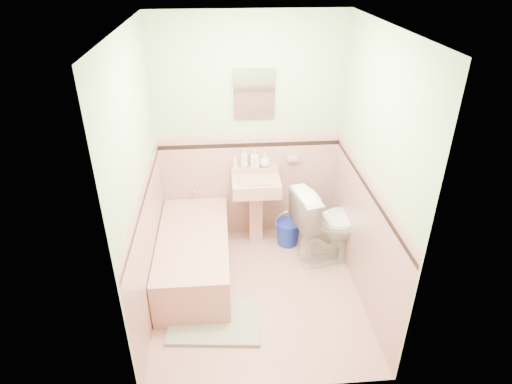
{
  "coord_description": "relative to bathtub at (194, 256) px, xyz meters",
  "views": [
    {
      "loc": [
        -0.29,
        -3.29,
        2.99
      ],
      "look_at": [
        0.0,
        0.25,
        1.0
      ],
      "focal_mm": 30.55,
      "sensor_mm": 36.0,
      "label": 1
    }
  ],
  "objects": [
    {
      "name": "accent_left",
      "position": [
        -0.35,
        -0.33,
        0.89
      ],
      "size": [
        0.0,
        2.2,
        2.2
      ],
      "primitive_type": "plane",
      "rotation": [
        1.57,
        0.0,
        1.57
      ],
      "color": "black",
      "rests_on": "ground"
    },
    {
      "name": "cap_left",
      "position": [
        -0.35,
        -0.33,
        1.0
      ],
      "size": [
        0.0,
        2.2,
        2.2
      ],
      "primitive_type": "plane",
      "rotation": [
        1.57,
        0.0,
        1.57
      ],
      "color": "tan",
      "rests_on": "ground"
    },
    {
      "name": "cap_right",
      "position": [
        1.61,
        -0.33,
        1.0
      ],
      "size": [
        0.0,
        2.2,
        2.2
      ],
      "primitive_type": "plane",
      "rotation": [
        1.57,
        0.0,
        -1.57
      ],
      "color": "tan",
      "rests_on": "ground"
    },
    {
      "name": "wainscot_left",
      "position": [
        -0.36,
        -0.33,
        0.38
      ],
      "size": [
        0.0,
        2.2,
        2.2
      ],
      "primitive_type": "plane",
      "rotation": [
        1.57,
        0.0,
        1.57
      ],
      "color": "#D19A8C",
      "rests_on": "ground"
    },
    {
      "name": "tube",
      "position": [
        0.46,
        0.71,
        0.71
      ],
      "size": [
        0.04,
        0.04,
        0.12
      ],
      "primitive_type": "cylinder",
      "rotation": [
        0.0,
        0.0,
        0.22
      ],
      "color": "white",
      "rests_on": "sink"
    },
    {
      "name": "sink_faucet",
      "position": [
        0.68,
        0.67,
        0.72
      ],
      "size": [
        0.02,
        0.02,
        0.1
      ],
      "primitive_type": "cylinder",
      "color": "silver",
      "rests_on": "sink"
    },
    {
      "name": "wainscot_back",
      "position": [
        0.63,
        0.76,
        0.38
      ],
      "size": [
        2.0,
        0.0,
        2.0
      ],
      "primitive_type": "plane",
      "rotation": [
        1.57,
        0.0,
        0.0
      ],
      "color": "#D19A8C",
      "rests_on": "ground"
    },
    {
      "name": "floor",
      "position": [
        0.63,
        -0.33,
        -0.23
      ],
      "size": [
        2.2,
        2.2,
        0.0
      ],
      "primitive_type": "plane",
      "color": "tan",
      "rests_on": "ground"
    },
    {
      "name": "wainscot_front",
      "position": [
        0.63,
        -1.42,
        0.38
      ],
      "size": [
        2.0,
        0.0,
        2.0
      ],
      "primitive_type": "plane",
      "rotation": [
        -1.57,
        0.0,
        0.0
      ],
      "color": "#D19A8C",
      "rests_on": "ground"
    },
    {
      "name": "wall_front",
      "position": [
        0.63,
        -1.43,
        1.02
      ],
      "size": [
        2.5,
        0.0,
        2.5
      ],
      "primitive_type": "plane",
      "rotation": [
        -1.57,
        0.0,
        0.0
      ],
      "color": "beige",
      "rests_on": "ground"
    },
    {
      "name": "tub_faucet",
      "position": [
        0.0,
        0.72,
        0.41
      ],
      "size": [
        0.04,
        0.12,
        0.04
      ],
      "primitive_type": "cylinder",
      "rotation": [
        1.57,
        0.0,
        0.0
      ],
      "color": "silver",
      "rests_on": "wall_back"
    },
    {
      "name": "soap_bottle_right",
      "position": [
        0.79,
        0.71,
        0.73
      ],
      "size": [
        0.16,
        0.16,
        0.16
      ],
      "primitive_type": "imported",
      "rotation": [
        0.0,
        0.0,
        0.35
      ],
      "color": "#B2B2B2",
      "rests_on": "sink"
    },
    {
      "name": "bath_mat",
      "position": [
        0.2,
        -0.72,
        -0.21
      ],
      "size": [
        0.88,
        0.63,
        0.03
      ],
      "primitive_type": "cube",
      "rotation": [
        0.0,
        0.0,
        -0.1
      ],
      "color": "gray",
      "rests_on": "floor"
    },
    {
      "name": "toilet",
      "position": [
        1.47,
        0.18,
        0.21
      ],
      "size": [
        0.93,
        0.65,
        0.86
      ],
      "primitive_type": "imported",
      "rotation": [
        0.0,
        0.0,
        1.79
      ],
      "color": "white",
      "rests_on": "floor"
    },
    {
      "name": "ceiling",
      "position": [
        0.63,
        -0.33,
        2.27
      ],
      "size": [
        2.2,
        2.2,
        0.0
      ],
      "primitive_type": "plane",
      "rotation": [
        3.14,
        0.0,
        0.0
      ],
      "color": "white",
      "rests_on": "ground"
    },
    {
      "name": "medicine_cabinet",
      "position": [
        0.68,
        0.74,
        1.47
      ],
      "size": [
        0.4,
        0.04,
        0.5
      ],
      "primitive_type": "cube",
      "color": "white",
      "rests_on": "wall_back"
    },
    {
      "name": "bathtub",
      "position": [
        0.0,
        0.0,
        0.0
      ],
      "size": [
        0.7,
        1.5,
        0.45
      ],
      "primitive_type": "cube",
      "color": "tan",
      "rests_on": "floor"
    },
    {
      "name": "cap_front",
      "position": [
        0.63,
        -1.41,
        0.99
      ],
      "size": [
        2.0,
        0.0,
        2.0
      ],
      "primitive_type": "plane",
      "rotation": [
        -1.57,
        0.0,
        0.0
      ],
      "color": "tan",
      "rests_on": "ground"
    },
    {
      "name": "bucket",
      "position": [
        1.04,
        0.46,
        -0.08
      ],
      "size": [
        0.37,
        0.37,
        0.29
      ],
      "primitive_type": null,
      "rotation": [
        0.0,
        0.0,
        -0.37
      ],
      "color": "#14279F",
      "rests_on": "floor"
    },
    {
      "name": "accent_right",
      "position": [
        1.61,
        -0.33,
        0.89
      ],
      "size": [
        0.0,
        2.2,
        2.2
      ],
      "primitive_type": "plane",
      "rotation": [
        1.57,
        0.0,
        -1.57
      ],
      "color": "black",
      "rests_on": "ground"
    },
    {
      "name": "accent_front",
      "position": [
        0.63,
        -1.41,
        0.9
      ],
      "size": [
        2.0,
        0.0,
        2.0
      ],
      "primitive_type": "plane",
      "rotation": [
        -1.57,
        0.0,
        0.0
      ],
      "color": "black",
      "rests_on": "ground"
    },
    {
      "name": "soap_bottle_left",
      "position": [
        0.57,
        0.71,
        0.76
      ],
      "size": [
        0.09,
        0.09,
        0.22
      ],
      "primitive_type": "imported",
      "rotation": [
        0.0,
        0.0,
        0.04
      ],
      "color": "#B2B2B2",
      "rests_on": "sink"
    },
    {
      "name": "wall_left",
      "position": [
        -0.37,
        -0.33,
        1.02
      ],
      "size": [
        0.0,
        2.5,
        2.5
      ],
      "primitive_type": "plane",
      "rotation": [
        1.57,
        0.0,
        1.57
      ],
      "color": "beige",
      "rests_on": "ground"
    },
    {
      "name": "wainscot_right",
      "position": [
        1.62,
        -0.33,
        0.38
      ],
      "size": [
        0.0,
        2.2,
        2.2
      ],
      "primitive_type": "plane",
      "rotation": [
        1.57,
        0.0,
        -1.57
      ],
      "color": "#D19A8C",
      "rests_on": "ground"
    },
    {
      "name": "accent_back",
      "position": [
        0.63,
        0.75,
        0.9
      ],
      "size": [
        2.0,
        0.0,
        2.0
      ],
      "primitive_type": "plane",
      "rotation": [
        1.57,
        0.0,
        0.0
      ],
      "color": "black",
      "rests_on": "ground"
    },
    {
      "name": "soap_dish",
      "position": [
        1.1,
        0.73,
        0.72
      ],
      "size": [
        0.12,
        0.07,
        0.04
      ],
      "primitive_type": "cube",
      "color": "tan",
      "rests_on": "wall_back"
    },
    {
      "name": "wall_back",
      "position": [
        0.63,
        0.77,
        1.02
      ],
      "size": [
        2.5,
        0.0,
        2.5
      ],
      "primitive_type": "plane",
      "rotation": [
        1.57,
        0.0,
        0.0
      ],
      "color": "beige",
      "rests_on": "ground"
    },
    {
      "name": "cap_back",
      "position": [
        0.63,
        0.75,
        0.99
      ],
      "size": [
        2.0,
        0.0,
        2.0
      ],
      "primitive_type": "plane",
      "rotation": [
        1.57,
        0.0,
        0.0
      ],
      "color": "tan",
      "rests_on": "ground"
    },
    {
      "name": "soap_bottle_mid",
      "position": [
        0.68,
        0.71,
        0.75
      ],
      "size": [
        0.1,
        0.1,
        0.21
      ],
      "primitive_type": "imported",
      "rotation": [
        0.0,
        0.0,
        0.06
      ],
      "color": "#B2B2B2",
      "rests_on": "sink"
    },
    {
      "name": "shoe",
      "position": [
        0.27,
        -0.65,
        -0.16
      ],
      "size": [
        0.17,
        0.11,
        0.06
      ],
      "primitive_type": "cube",
      "rotation": [
        0.0,
        0.0,
        -0.24
      ],
      "color": "#BF1E59",
      "rests_on": "bath_mat"
    },
    {
      "name": "wall_right",
      "position": [
        1.63,
        -0.33,
        1.02
      ],
      "size": [
        0.0,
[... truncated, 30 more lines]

